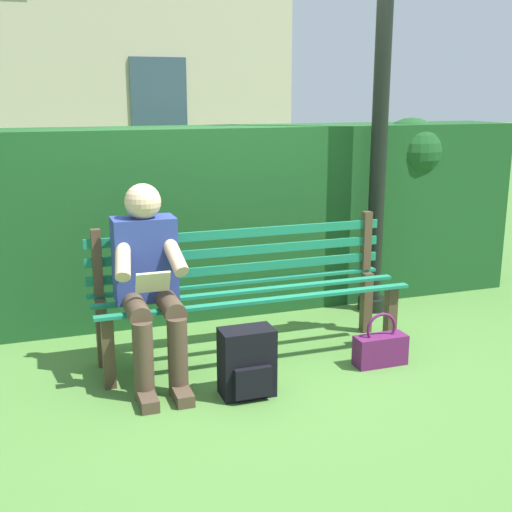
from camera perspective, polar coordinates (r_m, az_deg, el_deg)
name	(u,v)px	position (r m, az deg, el deg)	size (l,w,h in m)	color
ground	(251,356)	(4.45, -0.43, -8.75)	(60.00, 60.00, 0.00)	#477533
park_bench	(247,286)	(4.36, -0.79, -2.63)	(2.07, 0.50, 0.90)	#4C3828
person_seated	(149,278)	(3.98, -9.35, -1.90)	(0.44, 0.73, 1.20)	navy
hedge_backdrop	(263,213)	(5.36, 0.62, 3.78)	(4.43, 0.67, 1.53)	#19471E
building_facade	(1,14)	(12.23, -21.41, 19.09)	(9.13, 3.16, 6.00)	#BCAD93
backpack	(247,363)	(3.84, -0.78, -9.32)	(0.31, 0.26, 0.41)	black
handbag	(380,348)	(4.35, 10.81, -7.92)	(0.34, 0.13, 0.36)	#59194C
lamp_post	(383,52)	(5.19, 11.05, 17.13)	(0.25, 0.25, 3.72)	black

